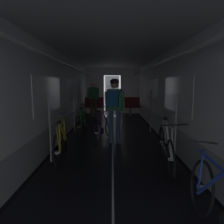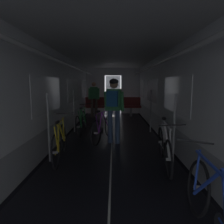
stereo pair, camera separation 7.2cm
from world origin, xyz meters
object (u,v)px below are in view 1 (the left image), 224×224
bench_seat_far_right (130,105)px  bicycle_green (81,122)px  bench_seat_far_left (94,105)px  bicycle_white (166,147)px  person_cyclist_aisle (114,104)px  bicycle_purple_in_aisle (103,127)px  bicycle_blue (220,209)px  person_standing_near_bench (93,97)px  bicycle_yellow (61,142)px

bench_seat_far_right → bicycle_green: bearing=-117.3°
bench_seat_far_left → bicycle_white: bench_seat_far_left is taller
bench_seat_far_left → bench_seat_far_right: bearing=0.0°
person_cyclist_aisle → bicycle_green: bearing=134.6°
bench_seat_far_right → bicycle_purple_in_aisle: size_ratio=0.60×
bicycle_blue → person_standing_near_bench: size_ratio=1.01×
bicycle_white → person_standing_near_bench: bearing=108.4°
bench_seat_far_right → bicycle_white: bearing=-88.7°
bicycle_yellow → person_standing_near_bench: person_standing_near_bench is taller
bicycle_white → person_cyclist_aisle: (-0.99, 1.52, 0.69)m
bench_seat_far_right → person_cyclist_aisle: bearing=-100.3°
bench_seat_far_right → bicycle_blue: 8.15m
bench_seat_far_left → person_standing_near_bench: size_ratio=0.58×
bicycle_blue → person_cyclist_aisle: (-0.99, 3.48, 0.69)m
bench_seat_far_left → bicycle_purple_in_aisle: size_ratio=0.60×
person_cyclist_aisle → person_standing_near_bench: bearing=102.5°
bicycle_yellow → person_standing_near_bench: bearing=88.2°
person_cyclist_aisle → person_standing_near_bench: person_cyclist_aisle is taller
bicycle_white → bicycle_purple_in_aisle: 2.20m
bicycle_green → person_standing_near_bench: bearing=88.6°
bicycle_green → bicycle_yellow: bearing=-92.5°
bicycle_purple_in_aisle → person_cyclist_aisle: bearing=-40.6°
bicycle_blue → person_cyclist_aisle: bearing=106.0°
bicycle_blue → person_standing_near_bench: person_standing_near_bench is taller
bicycle_white → bicycle_blue: (0.01, -1.96, -0.00)m
bicycle_white → person_cyclist_aisle: person_cyclist_aisle is taller
bicycle_green → bicycle_purple_in_aisle: bearing=-47.2°
bench_seat_far_right → bicycle_white: (0.14, -6.19, -0.18)m
bench_seat_far_left → person_cyclist_aisle: 4.79m
bicycle_white → bicycle_purple_in_aisle: (-1.29, 1.78, 0.00)m
bicycle_yellow → person_cyclist_aisle: (1.13, 1.22, 0.69)m
person_cyclist_aisle → bicycle_blue: bearing=-74.0°
bicycle_green → bicycle_purple_in_aisle: bicycle_green is taller
bench_seat_far_right → person_cyclist_aisle: 4.77m
bicycle_yellow → person_cyclist_aisle: person_cyclist_aisle is taller
bench_seat_far_left → person_cyclist_aisle: size_ratio=0.57×
bench_seat_far_right → bicycle_purple_in_aisle: bench_seat_far_right is taller
bicycle_yellow → bicycle_purple_in_aisle: bearing=61.0°
bicycle_blue → person_cyclist_aisle: person_cyclist_aisle is taller
bicycle_yellow → person_cyclist_aisle: bearing=47.2°
bicycle_green → bicycle_purple_in_aisle: size_ratio=1.04×
bench_seat_far_right → bicycle_yellow: size_ratio=0.58×
bicycle_purple_in_aisle → bicycle_blue: bearing=-70.8°
bench_seat_far_right → bicycle_green: (-1.88, -3.63, -0.19)m
bicycle_white → bicycle_green: 3.26m
person_cyclist_aisle → bicycle_purple_in_aisle: (-0.31, 0.26, -0.69)m
bicycle_white → bicycle_yellow: same height
bicycle_blue → bicycle_purple_in_aisle: bicycle_blue is taller
bicycle_white → bicycle_blue: bearing=-89.7°
bench_seat_far_left → bicycle_purple_in_aisle: bearing=-81.7°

